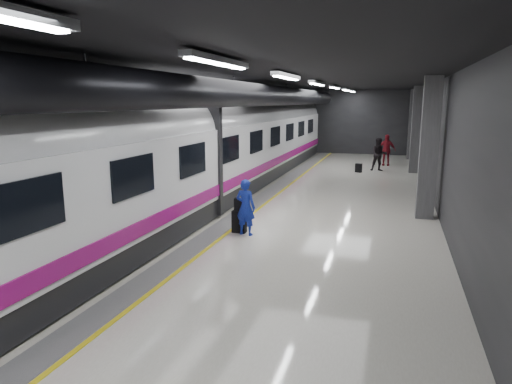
% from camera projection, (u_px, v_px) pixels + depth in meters
% --- Properties ---
extents(ground, '(40.00, 40.00, 0.00)m').
position_uv_depth(ground, '(274.00, 222.00, 14.32)').
color(ground, silver).
rests_on(ground, ground).
extents(platform_hall, '(10.02, 40.02, 4.51)m').
position_uv_depth(platform_hall, '(273.00, 107.00, 14.61)').
color(platform_hall, black).
rests_on(platform_hall, ground).
extents(train, '(3.05, 38.00, 4.05)m').
position_uv_depth(train, '(178.00, 153.00, 14.84)').
color(train, black).
rests_on(train, ground).
extents(traveler_main, '(0.64, 0.48, 1.60)m').
position_uv_depth(traveler_main, '(246.00, 207.00, 12.80)').
color(traveler_main, blue).
rests_on(traveler_main, ground).
extents(suitcase_main, '(0.40, 0.26, 0.65)m').
position_uv_depth(suitcase_main, '(239.00, 221.00, 13.13)').
color(suitcase_main, black).
rests_on(suitcase_main, ground).
extents(shoulder_bag, '(0.27, 0.14, 0.36)m').
position_uv_depth(shoulder_bag, '(239.00, 204.00, 13.06)').
color(shoulder_bag, black).
rests_on(shoulder_bag, suitcase_main).
extents(traveler_far_a, '(0.99, 0.84, 1.80)m').
position_uv_depth(traveler_far_a, '(379.00, 154.00, 24.60)').
color(traveler_far_a, black).
rests_on(traveler_far_a, ground).
extents(traveler_far_b, '(1.07, 0.45, 1.82)m').
position_uv_depth(traveler_far_b, '(386.00, 150.00, 26.76)').
color(traveler_far_b, maroon).
rests_on(traveler_far_b, ground).
extents(suitcase_far, '(0.38, 0.31, 0.47)m').
position_uv_depth(suitcase_far, '(359.00, 168.00, 24.25)').
color(suitcase_far, black).
rests_on(suitcase_far, ground).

